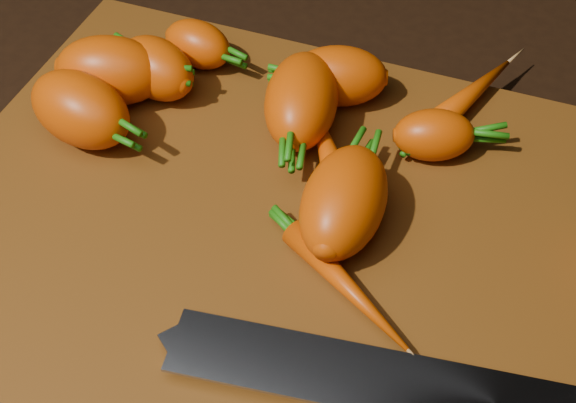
% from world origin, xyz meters
% --- Properties ---
extents(ground, '(2.00, 2.00, 0.01)m').
position_xyz_m(ground, '(0.00, 0.00, -0.01)').
color(ground, black).
extents(cutting_board, '(0.50, 0.40, 0.01)m').
position_xyz_m(cutting_board, '(0.00, 0.00, 0.01)').
color(cutting_board, '#68370C').
rests_on(cutting_board, ground).
extents(carrot_0, '(0.10, 0.07, 0.05)m').
position_xyz_m(carrot_0, '(-0.17, 0.08, 0.04)').
color(carrot_0, '#D14807').
rests_on(carrot_0, cutting_board).
extents(carrot_1, '(0.08, 0.07, 0.05)m').
position_xyz_m(carrot_1, '(-0.14, 0.10, 0.04)').
color(carrot_1, '#D14807').
rests_on(carrot_1, cutting_board).
extents(carrot_2, '(0.07, 0.10, 0.05)m').
position_xyz_m(carrot_2, '(-0.02, 0.10, 0.04)').
color(carrot_2, '#D14807').
rests_on(carrot_2, cutting_board).
extents(carrot_3, '(0.06, 0.10, 0.06)m').
position_xyz_m(carrot_3, '(0.04, 0.01, 0.04)').
color(carrot_3, '#D14807').
rests_on(carrot_3, cutting_board).
extents(carrot_4, '(0.09, 0.07, 0.05)m').
position_xyz_m(carrot_4, '(-0.01, 0.14, 0.04)').
color(carrot_4, '#D14807').
rests_on(carrot_4, cutting_board).
extents(carrot_5, '(0.07, 0.05, 0.04)m').
position_xyz_m(carrot_5, '(-0.13, 0.14, 0.03)').
color(carrot_5, '#D14807').
rests_on(carrot_5, cutting_board).
extents(carrot_7, '(0.07, 0.12, 0.02)m').
position_xyz_m(carrot_7, '(0.09, 0.16, 0.02)').
color(carrot_7, '#D14807').
rests_on(carrot_7, cutting_board).
extents(carrot_8, '(0.11, 0.08, 0.02)m').
position_xyz_m(carrot_8, '(0.06, -0.04, 0.02)').
color(carrot_8, '#D14807').
rests_on(carrot_8, cutting_board).
extents(carrot_9, '(0.08, 0.11, 0.03)m').
position_xyz_m(carrot_9, '(0.01, 0.06, 0.03)').
color(carrot_9, '#D14807').
rests_on(carrot_9, cutting_board).
extents(carrot_10, '(0.10, 0.07, 0.05)m').
position_xyz_m(carrot_10, '(-0.17, 0.03, 0.04)').
color(carrot_10, '#D14807').
rests_on(carrot_10, cutting_board).
extents(carrot_11, '(0.07, 0.06, 0.04)m').
position_xyz_m(carrot_11, '(0.08, 0.11, 0.03)').
color(carrot_11, '#D14807').
rests_on(carrot_11, cutting_board).
extents(knife, '(0.39, 0.09, 0.02)m').
position_xyz_m(knife, '(0.11, -0.09, 0.02)').
color(knife, gray).
rests_on(knife, cutting_board).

